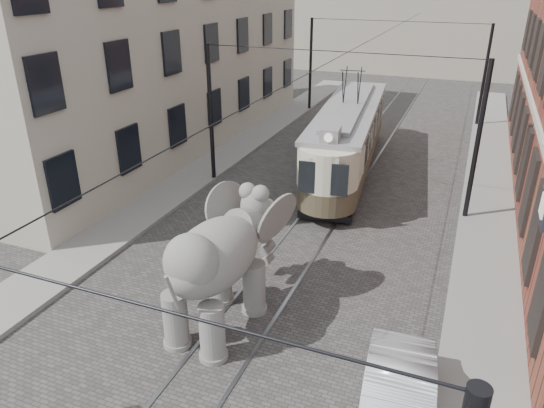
% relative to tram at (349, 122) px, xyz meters
% --- Properties ---
extents(ground, '(120.00, 120.00, 0.00)m').
position_rel_tram_xyz_m(ground, '(0.34, -9.51, -2.36)').
color(ground, '#43403E').
extents(tram_rails, '(1.54, 80.00, 0.02)m').
position_rel_tram_xyz_m(tram_rails, '(0.34, -9.51, -2.35)').
color(tram_rails, slate).
rests_on(tram_rails, ground).
extents(sidewalk_right, '(2.00, 60.00, 0.15)m').
position_rel_tram_xyz_m(sidewalk_right, '(6.34, -9.51, -2.29)').
color(sidewalk_right, slate).
rests_on(sidewalk_right, ground).
extents(sidewalk_left, '(2.00, 60.00, 0.15)m').
position_rel_tram_xyz_m(sidewalk_left, '(-6.16, -9.51, -2.29)').
color(sidewalk_left, slate).
rests_on(sidewalk_left, ground).
extents(stucco_building, '(7.00, 24.00, 10.00)m').
position_rel_tram_xyz_m(stucco_building, '(-10.66, 0.49, 2.64)').
color(stucco_building, gray).
rests_on(stucco_building, ground).
extents(catenary, '(11.00, 30.20, 6.00)m').
position_rel_tram_xyz_m(catenary, '(0.14, -4.51, 0.64)').
color(catenary, black).
rests_on(catenary, ground).
extents(tram, '(3.72, 12.11, 4.73)m').
position_rel_tram_xyz_m(tram, '(0.00, 0.00, 0.00)').
color(tram, beige).
rests_on(tram, ground).
extents(elephant, '(3.45, 5.71, 3.36)m').
position_rel_tram_xyz_m(elephant, '(-0.24, -12.83, -0.68)').
color(elephant, '#5F5D58').
rests_on(elephant, ground).
extents(parked_car, '(1.81, 4.19, 1.34)m').
position_rel_tram_xyz_m(parked_car, '(4.70, -14.52, -1.69)').
color(parked_car, '#ACADB1').
rests_on(parked_car, ground).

